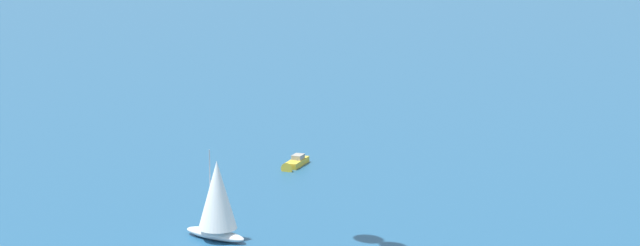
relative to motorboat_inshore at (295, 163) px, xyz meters
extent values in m
cube|color=gold|center=(-0.53, -0.89, -0.10)|extent=(4.69, 6.13, 0.96)
cone|color=gold|center=(1.33, 2.26, -0.10)|extent=(2.43, 2.29, 1.92)
cube|color=gray|center=(-0.75, -1.28, 0.74)|extent=(2.38, 2.58, 0.72)
ellipsoid|color=white|center=(15.64, 35.22, 0.04)|extent=(8.26, 7.91, 1.25)
cylinder|color=#B2B2B7|center=(16.14, 34.77, 5.81)|extent=(0.14, 0.14, 10.28)
cone|color=white|center=(15.32, 35.53, 5.30)|extent=(6.95, 6.95, 8.74)
camera|label=1|loc=(27.43, 177.94, 44.64)|focal=66.07mm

